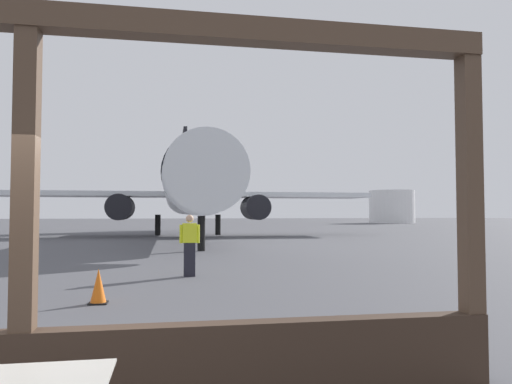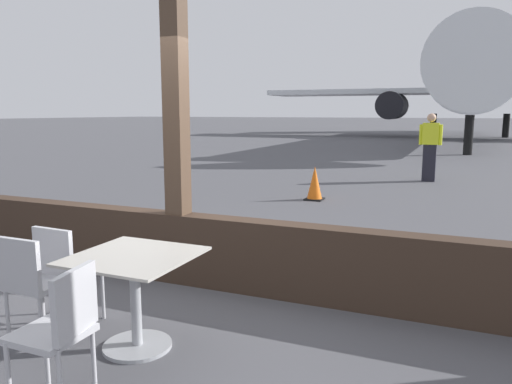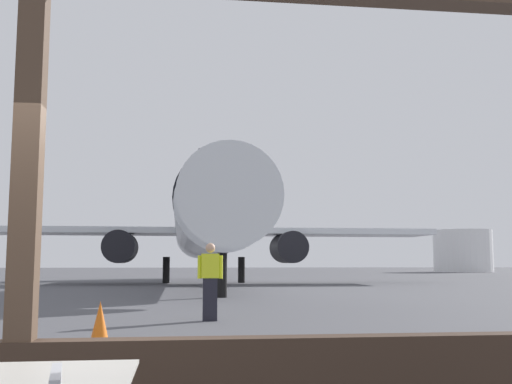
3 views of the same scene
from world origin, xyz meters
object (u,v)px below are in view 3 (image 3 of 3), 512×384
object	(u,v)px
ground_crew_worker	(210,280)
fuel_storage_tank	(463,251)
traffic_cone	(100,324)
airplane	(207,225)

from	to	relation	value
ground_crew_worker	fuel_storage_tank	world-z (taller)	fuel_storage_tank
traffic_cone	airplane	bearing A→B (deg)	83.67
airplane	traffic_cone	size ratio (longest dim) A/B	47.73
airplane	traffic_cone	world-z (taller)	airplane
fuel_storage_tank	traffic_cone	bearing A→B (deg)	-119.97
airplane	ground_crew_worker	size ratio (longest dim) A/B	18.94
ground_crew_worker	airplane	bearing A→B (deg)	87.61
airplane	fuel_storage_tank	xyz separation A→B (m)	(36.94, 43.29, -0.65)
ground_crew_worker	fuel_storage_tank	xyz separation A→B (m)	(37.85, 65.21, 1.95)
ground_crew_worker	traffic_cone	world-z (taller)	ground_crew_worker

